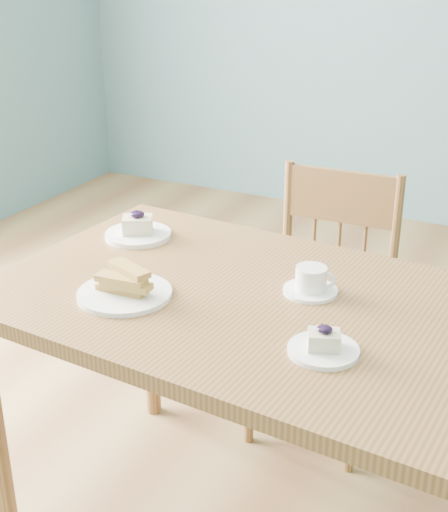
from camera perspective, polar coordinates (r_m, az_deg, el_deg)
The scene contains 7 objects.
room at distance 1.49m, azimuth 12.18°, elevation 19.13°, with size 5.01×5.01×2.71m.
dining_table at distance 1.64m, azimuth 4.22°, elevation -6.04°, with size 1.39×0.86×0.72m.
dining_chair at distance 2.23m, azimuth 7.98°, elevation -3.98°, with size 0.39×0.38×0.84m.
cheesecake_plate_near at distance 1.42m, azimuth 7.97°, elevation -7.13°, with size 0.14×0.14×0.06m.
cheesecake_plate_far at distance 1.97m, azimuth -6.91°, elevation 2.04°, with size 0.18×0.18×0.08m.
coffee_cup at distance 1.65m, azimuth 7.00°, elevation -2.08°, with size 0.13×0.13×0.06m.
biscotti_plate at distance 1.64m, azimuth -7.98°, elevation -2.52°, with size 0.22×0.22×0.07m.
Camera 1 is at (0.39, -1.43, 1.45)m, focal length 50.00 mm.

